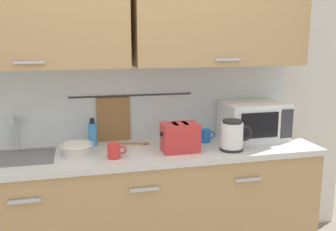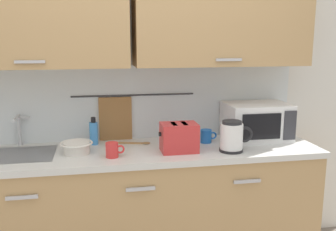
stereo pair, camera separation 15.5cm
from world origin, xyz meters
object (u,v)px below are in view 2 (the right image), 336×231
(electric_kettle, at_px, (232,136))
(mug_by_kettle, at_px, (206,136))
(toaster, at_px, (179,137))
(mixing_bowl, at_px, (76,147))
(wooden_spoon, at_px, (136,143))
(microwave, at_px, (256,121))
(dish_soap_bottle, at_px, (94,133))
(mug_near_sink, at_px, (112,150))

(electric_kettle, height_order, mug_by_kettle, electric_kettle)
(toaster, bearing_deg, mug_by_kettle, 36.29)
(mixing_bowl, distance_m, toaster, 0.68)
(mixing_bowl, distance_m, wooden_spoon, 0.44)
(microwave, relative_size, dish_soap_bottle, 2.35)
(electric_kettle, xyz_separation_m, dish_soap_bottle, (-0.91, 0.34, -0.01))
(mug_near_sink, bearing_deg, wooden_spoon, 57.83)
(toaster, height_order, mug_by_kettle, toaster)
(mixing_bowl, relative_size, wooden_spoon, 0.78)
(mixing_bowl, xyz_separation_m, toaster, (0.67, -0.07, 0.05))
(mug_near_sink, bearing_deg, electric_kettle, -1.04)
(dish_soap_bottle, relative_size, wooden_spoon, 0.72)
(microwave, relative_size, mixing_bowl, 2.15)
(microwave, bearing_deg, mug_by_kettle, -175.78)
(mixing_bowl, height_order, mug_by_kettle, mug_by_kettle)
(dish_soap_bottle, distance_m, toaster, 0.62)
(dish_soap_bottle, xyz_separation_m, mug_near_sink, (0.12, -0.33, -0.04))
(electric_kettle, bearing_deg, mug_near_sink, 178.96)
(dish_soap_bottle, xyz_separation_m, wooden_spoon, (0.29, -0.04, -0.08))
(electric_kettle, xyz_separation_m, mixing_bowl, (-1.02, 0.14, -0.06))
(mixing_bowl, bearing_deg, electric_kettle, -7.71)
(mixing_bowl, xyz_separation_m, wooden_spoon, (0.41, 0.16, -0.04))
(mug_near_sink, relative_size, mug_by_kettle, 1.00)
(toaster, bearing_deg, electric_kettle, -10.37)
(dish_soap_bottle, bearing_deg, microwave, -3.42)
(microwave, distance_m, dish_soap_bottle, 1.19)
(dish_soap_bottle, height_order, mug_near_sink, dish_soap_bottle)
(microwave, relative_size, mug_by_kettle, 3.83)
(microwave, distance_m, wooden_spoon, 0.91)
(mug_near_sink, relative_size, mixing_bowl, 0.56)
(microwave, distance_m, electric_kettle, 0.39)
(microwave, xyz_separation_m, wooden_spoon, (-0.90, 0.03, -0.13))
(electric_kettle, relative_size, toaster, 0.89)
(toaster, distance_m, wooden_spoon, 0.36)
(dish_soap_bottle, bearing_deg, electric_kettle, -20.61)
(microwave, bearing_deg, dish_soap_bottle, 176.58)
(mug_near_sink, bearing_deg, microwave, 13.36)
(dish_soap_bottle, distance_m, wooden_spoon, 0.31)
(mug_near_sink, height_order, mug_by_kettle, same)
(dish_soap_bottle, relative_size, mug_by_kettle, 1.63)
(microwave, bearing_deg, electric_kettle, -136.70)
(electric_kettle, relative_size, mug_near_sink, 1.89)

